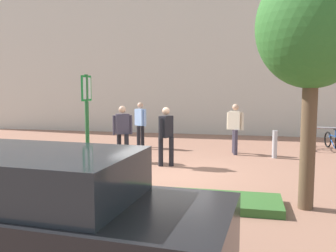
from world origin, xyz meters
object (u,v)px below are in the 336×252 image
(bike_at_sign, at_px, (91,178))
(person_casual_tan, at_px, (235,125))
(person_suited_dark, at_px, (166,133))
(person_suited_navy, at_px, (123,130))
(person_shirt_white, at_px, (140,122))
(car_black_suv, at_px, (47,217))
(tree_sidewalk, at_px, (313,28))
(bollard_steel, at_px, (275,144))
(parking_sign_post, at_px, (87,118))

(bike_at_sign, bearing_deg, person_casual_tan, 62.08)
(person_suited_dark, bearing_deg, person_casual_tan, 51.72)
(person_suited_navy, bearing_deg, person_shirt_white, 93.73)
(person_shirt_white, height_order, car_black_suv, person_shirt_white)
(person_shirt_white, bearing_deg, tree_sidewalk, -50.03)
(tree_sidewalk, height_order, person_casual_tan, tree_sidewalk)
(person_casual_tan, height_order, person_suited_navy, same)
(bike_at_sign, xyz_separation_m, car_black_suv, (0.93, -3.34, 0.41))
(person_casual_tan, xyz_separation_m, person_suited_navy, (-3.37, -1.95, 0.00))
(bollard_steel, relative_size, person_suited_dark, 0.52)
(person_shirt_white, xyz_separation_m, person_suited_navy, (0.16, -2.49, 0.00))
(tree_sidewalk, relative_size, person_shirt_white, 2.63)
(tree_sidewalk, height_order, bike_at_sign, tree_sidewalk)
(bollard_steel, distance_m, person_shirt_white, 4.95)
(parking_sign_post, distance_m, car_black_suv, 3.37)
(person_suited_dark, height_order, car_black_suv, person_suited_dark)
(person_suited_navy, relative_size, person_suited_dark, 1.00)
(bollard_steel, distance_m, person_casual_tan, 1.47)
(person_casual_tan, xyz_separation_m, person_suited_dark, (-1.89, -2.40, 0.00))
(bollard_steel, height_order, car_black_suv, car_black_suv)
(bike_at_sign, height_order, person_suited_dark, person_suited_dark)
(parking_sign_post, bearing_deg, bollard_steel, 51.42)
(person_shirt_white, distance_m, person_suited_navy, 2.50)
(tree_sidewalk, distance_m, person_shirt_white, 8.19)
(tree_sidewalk, xyz_separation_m, parking_sign_post, (-4.34, -0.19, -1.69))
(tree_sidewalk, xyz_separation_m, bollard_steel, (-0.22, 4.98, -2.90))
(tree_sidewalk, distance_m, person_suited_dark, 5.15)
(parking_sign_post, relative_size, person_shirt_white, 1.49)
(person_shirt_white, relative_size, person_suited_navy, 1.00)
(person_casual_tan, relative_size, person_suited_navy, 1.00)
(bike_at_sign, relative_size, bollard_steel, 1.87)
(car_black_suv, bearing_deg, parking_sign_post, 106.03)
(person_suited_navy, xyz_separation_m, person_suited_dark, (1.48, -0.45, 0.00))
(person_suited_navy, xyz_separation_m, car_black_suv, (1.43, -6.82, -0.23))
(bollard_steel, bearing_deg, person_casual_tan, 159.54)
(person_shirt_white, distance_m, person_suited_dark, 3.37)
(tree_sidewalk, distance_m, bike_at_sign, 5.31)
(bollard_steel, xyz_separation_m, car_black_suv, (-3.23, -8.29, 0.31))
(bike_at_sign, bearing_deg, car_black_suv, -74.35)
(person_casual_tan, bearing_deg, bollard_steel, -20.46)
(person_casual_tan, distance_m, person_suited_dark, 3.05)
(bollard_steel, height_order, person_suited_dark, person_suited_dark)
(parking_sign_post, xyz_separation_m, person_suited_navy, (-0.53, 3.70, -0.68))
(parking_sign_post, relative_size, bollard_steel, 2.84)
(person_casual_tan, distance_m, car_black_suv, 8.98)
(person_shirt_white, relative_size, car_black_suv, 0.39)
(bollard_steel, height_order, person_casual_tan, person_casual_tan)
(tree_sidewalk, xyz_separation_m, bike_at_sign, (-4.38, 0.03, -3.01))
(person_shirt_white, bearing_deg, car_black_suv, -80.32)
(parking_sign_post, relative_size, person_suited_navy, 1.49)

